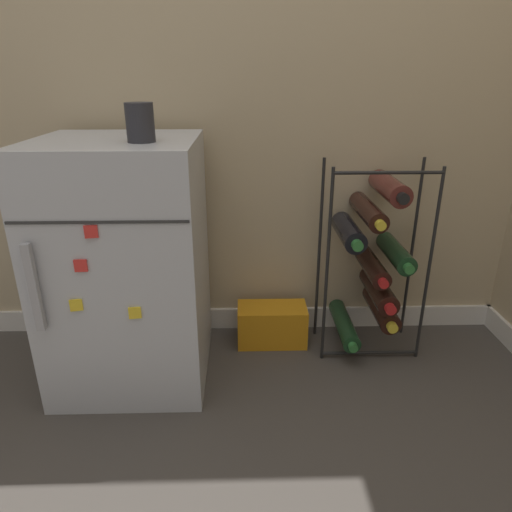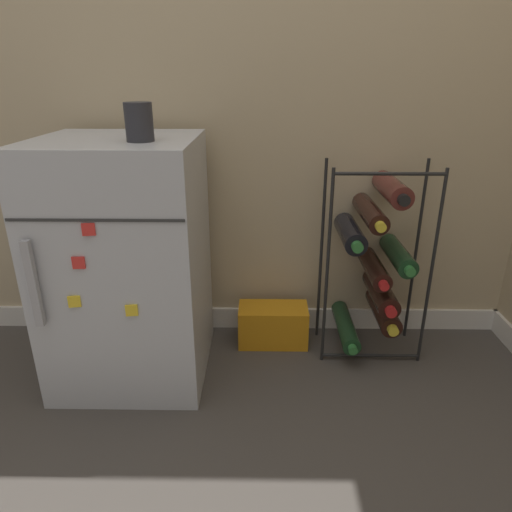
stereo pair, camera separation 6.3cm
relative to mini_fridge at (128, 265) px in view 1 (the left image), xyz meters
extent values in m
plane|color=#423D38|center=(0.52, -0.39, -0.42)|extent=(14.00, 14.00, 0.00)
cube|color=tan|center=(0.52, 0.32, 0.83)|extent=(6.88, 0.06, 2.50)
cube|color=silver|center=(0.52, 0.29, -0.37)|extent=(6.88, 0.01, 0.09)
cube|color=#B7BABF|center=(0.00, 0.00, 0.00)|extent=(0.51, 0.49, 0.84)
cube|color=#2D2D2D|center=(0.00, -0.25, 0.23)|extent=(0.50, 0.00, 0.01)
cube|color=#9E9EA3|center=(-0.20, -0.26, 0.04)|extent=(0.02, 0.02, 0.27)
cube|color=red|center=(-0.02, -0.25, 0.20)|extent=(0.04, 0.01, 0.04)
cube|color=yellow|center=(0.07, -0.25, -0.05)|extent=(0.04, 0.01, 0.04)
cube|color=red|center=(-0.06, -0.25, 0.10)|extent=(0.04, 0.01, 0.04)
cube|color=yellow|center=(-0.09, -0.25, -0.02)|extent=(0.04, 0.01, 0.04)
cylinder|color=black|center=(0.69, 0.05, -0.05)|extent=(0.01, 0.01, 0.74)
cylinder|color=black|center=(1.06, 0.05, -0.05)|extent=(0.01, 0.01, 0.74)
cylinder|color=black|center=(0.69, 0.23, -0.05)|extent=(0.01, 0.01, 0.74)
cylinder|color=black|center=(1.06, 0.23, -0.05)|extent=(0.01, 0.01, 0.74)
cylinder|color=black|center=(0.87, 0.05, -0.40)|extent=(0.37, 0.01, 0.01)
cylinder|color=black|center=(0.87, 0.05, 0.30)|extent=(0.37, 0.01, 0.01)
cylinder|color=#19381E|center=(0.79, 0.14, -0.33)|extent=(0.07, 0.30, 0.07)
cylinder|color=#2D7033|center=(0.79, -0.03, -0.33)|extent=(0.03, 0.02, 0.03)
cylinder|color=black|center=(0.93, 0.14, -0.25)|extent=(0.08, 0.27, 0.08)
cylinder|color=gold|center=(0.93, -0.01, -0.25)|extent=(0.04, 0.02, 0.04)
cylinder|color=black|center=(0.91, 0.14, -0.17)|extent=(0.08, 0.28, 0.08)
cylinder|color=red|center=(0.91, -0.02, -0.17)|extent=(0.04, 0.02, 0.04)
cylinder|color=black|center=(0.88, 0.14, -0.07)|extent=(0.07, 0.27, 0.07)
cylinder|color=red|center=(0.88, -0.01, -0.07)|extent=(0.03, 0.02, 0.03)
cylinder|color=#19381E|center=(0.96, 0.14, -0.02)|extent=(0.07, 0.27, 0.07)
cylinder|color=#2D7033|center=(0.96, -0.01, -0.02)|extent=(0.03, 0.02, 0.03)
cylinder|color=black|center=(0.78, 0.14, 0.06)|extent=(0.08, 0.26, 0.08)
cylinder|color=#2D7033|center=(0.78, 0.00, 0.06)|extent=(0.04, 0.02, 0.04)
cylinder|color=black|center=(0.84, 0.14, 0.14)|extent=(0.07, 0.30, 0.07)
cylinder|color=gold|center=(0.84, -0.03, 0.14)|extent=(0.03, 0.02, 0.03)
cylinder|color=#56231E|center=(0.91, 0.14, 0.23)|extent=(0.08, 0.27, 0.08)
cylinder|color=black|center=(0.91, -0.01, 0.23)|extent=(0.04, 0.02, 0.04)
cube|color=orange|center=(0.50, 0.17, -0.34)|extent=(0.28, 0.14, 0.16)
cylinder|color=#28282D|center=(0.10, -0.08, 0.47)|extent=(0.08, 0.08, 0.11)
camera|label=1|loc=(0.40, -1.43, 0.60)|focal=32.00mm
camera|label=2|loc=(0.46, -1.44, 0.60)|focal=32.00mm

